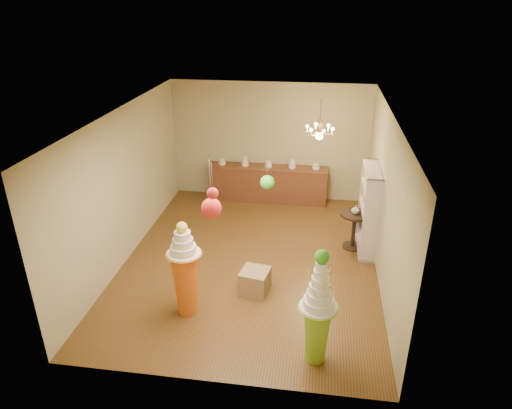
# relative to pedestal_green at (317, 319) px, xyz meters

# --- Properties ---
(floor) EXTENTS (6.50, 6.50, 0.00)m
(floor) POSITION_rel_pedestal_green_xyz_m (-1.37, 2.60, -0.74)
(floor) COLOR #563717
(floor) RESTS_ON ground
(ceiling) EXTENTS (6.50, 6.50, 0.00)m
(ceiling) POSITION_rel_pedestal_green_xyz_m (-1.37, 2.60, 2.26)
(ceiling) COLOR white
(ceiling) RESTS_ON ground
(wall_back) EXTENTS (5.00, 0.04, 3.00)m
(wall_back) POSITION_rel_pedestal_green_xyz_m (-1.37, 5.85, 0.76)
(wall_back) COLOR tan
(wall_back) RESTS_ON ground
(wall_front) EXTENTS (5.00, 0.04, 3.00)m
(wall_front) POSITION_rel_pedestal_green_xyz_m (-1.37, -0.65, 0.76)
(wall_front) COLOR tan
(wall_front) RESTS_ON ground
(wall_left) EXTENTS (0.04, 6.50, 3.00)m
(wall_left) POSITION_rel_pedestal_green_xyz_m (-3.87, 2.60, 0.76)
(wall_left) COLOR tan
(wall_left) RESTS_ON ground
(wall_right) EXTENTS (0.04, 6.50, 3.00)m
(wall_right) POSITION_rel_pedestal_green_xyz_m (1.13, 2.60, 0.76)
(wall_right) COLOR tan
(wall_right) RESTS_ON ground
(pedestal_green) EXTENTS (0.69, 0.69, 1.87)m
(pedestal_green) POSITION_rel_pedestal_green_xyz_m (0.00, 0.00, 0.00)
(pedestal_green) COLOR #80B127
(pedestal_green) RESTS_ON floor
(pedestal_orange) EXTENTS (0.56, 0.56, 1.71)m
(pedestal_orange) POSITION_rel_pedestal_green_xyz_m (-2.17, 0.81, -0.02)
(pedestal_orange) COLOR #D46018
(pedestal_orange) RESTS_ON floor
(burlap_riser) EXTENTS (0.56, 0.56, 0.44)m
(burlap_riser) POSITION_rel_pedestal_green_xyz_m (-1.12, 1.54, -0.51)
(burlap_riser) COLOR #8D704D
(burlap_riser) RESTS_ON floor
(sideboard) EXTENTS (3.04, 0.54, 1.16)m
(sideboard) POSITION_rel_pedestal_green_xyz_m (-1.37, 5.57, -0.26)
(sideboard) COLOR brown
(sideboard) RESTS_ON floor
(shelving_unit) EXTENTS (0.33, 1.20, 1.80)m
(shelving_unit) POSITION_rel_pedestal_green_xyz_m (0.97, 3.40, 0.17)
(shelving_unit) COLOR beige
(shelving_unit) RESTS_ON floor
(round_table) EXTENTS (0.71, 0.71, 0.80)m
(round_table) POSITION_rel_pedestal_green_xyz_m (0.70, 3.41, -0.22)
(round_table) COLOR black
(round_table) RESTS_ON floor
(vase) EXTENTS (0.19, 0.19, 0.18)m
(vase) POSITION_rel_pedestal_green_xyz_m (0.70, 3.41, 0.16)
(vase) COLOR beige
(vase) RESTS_ON round_table
(pom_red_left) EXTENTS (0.29, 0.29, 0.92)m
(pom_red_left) POSITION_rel_pedestal_green_xyz_m (-1.56, 0.34, 1.49)
(pom_red_left) COLOR #41362E
(pom_red_left) RESTS_ON ceiling
(pom_green_mid) EXTENTS (0.23, 0.23, 0.94)m
(pom_green_mid) POSITION_rel_pedestal_green_xyz_m (-0.91, 1.48, 1.45)
(pom_green_mid) COLOR #41362E
(pom_green_mid) RESTS_ON ceiling
(pom_red_right) EXTENTS (0.16, 0.16, 0.57)m
(pom_red_right) POSITION_rel_pedestal_green_xyz_m (-1.50, 0.18, 1.78)
(pom_red_right) COLOR #41362E
(pom_red_right) RESTS_ON ceiling
(chandelier) EXTENTS (0.72, 0.72, 0.85)m
(chandelier) POSITION_rel_pedestal_green_xyz_m (-0.13, 4.01, 1.57)
(chandelier) COLOR #DF894E
(chandelier) RESTS_ON ceiling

